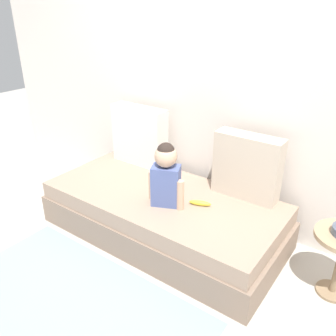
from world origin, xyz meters
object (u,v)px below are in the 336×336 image
toddler (166,174)px  throw_pillow_left (140,136)px  couch (163,214)px  throw_pillow_right (247,167)px  banana (200,203)px

toddler → throw_pillow_left: bearing=144.2°
couch → throw_pillow_left: throw_pillow_left is taller
throw_pillow_right → toddler: size_ratio=1.04×
throw_pillow_left → banana: throw_pillow_left is taller
throw_pillow_right → toddler: bearing=-132.8°
couch → throw_pillow_left: 0.81m
couch → throw_pillow_right: (0.55, 0.37, 0.45)m
couch → banana: size_ratio=11.68×
toddler → banana: 0.35m
couch → throw_pillow_left: size_ratio=3.58×
couch → banana: banana is taller
throw_pillow_left → banana: (0.88, -0.34, -0.26)m
throw_pillow_right → banana: 0.46m
throw_pillow_left → throw_pillow_right: throw_pillow_left is taller
throw_pillow_left → toddler: size_ratio=1.10×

